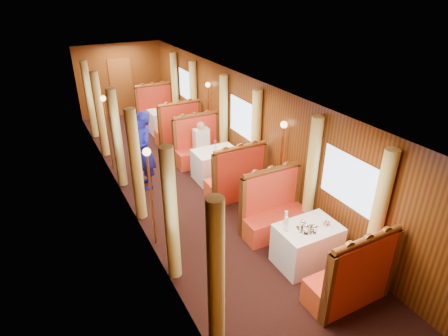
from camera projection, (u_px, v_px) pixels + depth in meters
floor at (188, 185)px, 9.05m from camera, size 3.00×12.00×0.01m
ceiling at (183, 82)px, 7.92m from camera, size 3.00×12.00×0.01m
wall_far at (121, 80)px, 13.22m from camera, size 3.00×0.01×2.50m
wall_left at (120, 150)px, 7.86m from camera, size 0.01×12.00×2.50m
wall_right at (243, 126)px, 9.10m from camera, size 0.01×12.00×2.50m
doorway_far at (122, 87)px, 13.31m from camera, size 0.80×0.04×2.00m
table_near at (307, 245)px, 6.43m from camera, size 1.05×0.72×0.75m
banquette_near_fwd at (350, 280)px, 5.61m from camera, size 1.30×0.55×1.34m
banquette_near_aft at (273, 213)px, 7.21m from camera, size 1.30×0.55×1.34m
table_mid at (216, 165)px, 9.19m from camera, size 1.05×0.72×0.75m
banquette_mid_fwd at (236, 180)px, 8.37m from camera, size 1.30×0.55×1.34m
banquette_mid_aft at (199, 148)px, 9.97m from camera, size 1.30×0.55×1.34m
table_far at (167, 121)px, 11.95m from camera, size 1.05×0.72×0.75m
banquette_far_fwd at (178, 130)px, 11.13m from camera, size 1.30×0.55×1.34m
banquette_far_aft at (157, 111)px, 12.73m from camera, size 1.30×0.55×1.34m
tea_tray at (308, 230)px, 6.17m from camera, size 0.40×0.35×0.01m
teapot_left at (306, 229)px, 6.09m from camera, size 0.20×0.18×0.14m
teapot_right at (315, 229)px, 6.10m from camera, size 0.15×0.12×0.12m
teapot_back at (303, 225)px, 6.21m from camera, size 0.16×0.12×0.13m
fruit_plate at (327, 224)px, 6.31m from camera, size 0.21×0.21×0.05m
cup_inboard at (286, 225)px, 6.12m from camera, size 0.08×0.08×0.26m
cup_outboard at (286, 219)px, 6.27m from camera, size 0.08×0.08×0.26m
rose_vase_mid at (215, 143)px, 8.98m from camera, size 0.06×0.06×0.36m
rose_vase_far at (166, 104)px, 11.73m from camera, size 0.06×0.06×0.36m
window_left_near at (183, 230)px, 5.02m from camera, size 0.01×1.20×0.90m
curtain_left_near_a at (216, 280)px, 4.57m from camera, size 0.22×0.22×2.35m
curtain_left_near_b at (171, 216)px, 5.80m from camera, size 0.22×0.22×2.35m
window_right_near at (348, 180)px, 6.25m from camera, size 0.01×1.20×0.90m
curtain_right_near_a at (377, 220)px, 5.71m from camera, size 0.22×0.22×2.35m
curtain_right_near_b at (311, 177)px, 6.94m from camera, size 0.22×0.22×2.35m
window_left_mid at (119, 141)px, 7.78m from camera, size 0.01×1.20×0.90m
curtain_left_mid_a at (136, 166)px, 7.33m from camera, size 0.22×0.22×2.35m
curtain_left_mid_b at (117, 139)px, 8.56m from camera, size 0.22×0.22×2.35m
window_right_mid at (243, 118)px, 9.01m from camera, size 0.01×1.20×0.90m
curtain_right_mid_a at (256, 141)px, 8.47m from camera, size 0.22×0.22×2.35m
curtain_right_mid_b at (224, 120)px, 9.70m from camera, size 0.22×0.22×2.35m
window_left_far at (89, 98)px, 10.54m from camera, size 0.01×1.20×0.90m
curtain_left_far_a at (100, 115)px, 10.09m from camera, size 0.22×0.22×2.35m
curtain_left_far_b at (90, 100)px, 11.32m from camera, size 0.22×0.22×2.35m
window_right_far at (187, 85)px, 11.77m from camera, size 0.01×1.20×0.90m
curtain_right_far_a at (194, 101)px, 11.23m from camera, size 0.22×0.22×2.35m
curtain_right_far_b at (175, 89)px, 12.47m from camera, size 0.22×0.22×2.35m
sconce_left_fore at (149, 178)px, 6.46m from camera, size 0.14×0.14×1.95m
sconce_right_fore at (282, 148)px, 7.62m from camera, size 0.14×0.14×1.95m
sconce_left_aft at (106, 118)px, 9.22m from camera, size 0.14×0.14×1.95m
sconce_right_aft at (208, 102)px, 10.38m from camera, size 0.14×0.14×1.95m
steward at (144, 151)px, 8.59m from camera, size 0.46×0.69×1.86m
passenger at (202, 140)px, 9.66m from camera, size 0.40×0.44×0.76m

